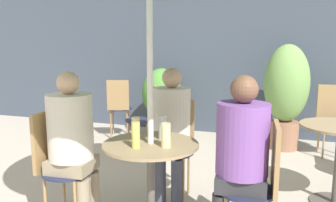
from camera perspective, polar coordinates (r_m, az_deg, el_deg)
name	(u,v)px	position (r m, az deg, el deg)	size (l,w,h in m)	color
storefront_wall	(227,44)	(5.52, 10.30, 9.75)	(10.00, 0.06, 3.00)	#3D4756
cafe_table_near	(151,170)	(2.48, -3.00, -11.98)	(0.70, 0.70, 0.75)	#514C47
bistro_chair_0	(261,177)	(2.37, 15.95, -12.68)	(0.41, 0.40, 0.94)	#232847
bistro_chair_1	(175,139)	(3.19, 1.25, -6.59)	(0.40, 0.41, 0.94)	#232847
bistro_chair_2	(57,158)	(2.79, -18.81, -9.41)	(0.41, 0.40, 0.94)	#232847
bistro_chair_4	(147,112)	(4.47, -3.75, -2.00)	(0.46, 0.45, 0.94)	#232847
bistro_chair_5	(119,103)	(5.24, -8.57, -0.41)	(0.43, 0.44, 0.94)	#232847
bistro_chair_6	(331,113)	(4.91, 26.57, -1.94)	(0.40, 0.41, 0.94)	#232847
seated_person_0	(240,150)	(2.31, 12.38, -8.37)	(0.37, 0.35, 1.26)	#2D2D33
seated_person_1	(171,124)	(3.00, 0.61, -3.97)	(0.34, 0.35, 1.26)	#42475B
seated_person_2	(72,137)	(2.66, -16.30, -6.10)	(0.36, 0.35, 1.26)	gray
beer_glass_0	(166,135)	(2.29, -0.37, -5.99)	(0.07, 0.07, 0.17)	beige
beer_glass_1	(163,127)	(2.50, -0.94, -4.58)	(0.07, 0.07, 0.18)	silver
beer_glass_2	(136,128)	(2.48, -5.62, -4.79)	(0.06, 0.06, 0.17)	beige
beer_glass_3	(136,135)	(2.28, -5.65, -5.92)	(0.06, 0.06, 0.18)	#DBC65B
potted_plant_0	(162,99)	(5.29, -1.09, 0.32)	(0.63, 0.63, 1.12)	#93664C
potted_plant_1	(286,91)	(4.90, 19.88, 1.73)	(0.62, 0.62, 1.49)	#93664C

